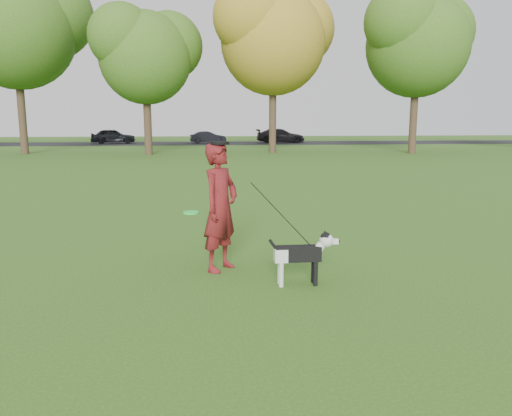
{
  "coord_description": "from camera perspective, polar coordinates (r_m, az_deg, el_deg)",
  "views": [
    {
      "loc": [
        -0.53,
        -6.56,
        2.19
      ],
      "look_at": [
        0.19,
        0.37,
        0.95
      ],
      "focal_mm": 35.0,
      "sensor_mm": 36.0,
      "label": 1
    }
  ],
  "objects": [
    {
      "name": "man_held_items",
      "position": [
        6.9,
        2.8,
        -0.68
      ],
      "size": [
        1.74,
        0.94,
        1.39
      ],
      "color": "#1DEB41",
      "rests_on": "ground"
    },
    {
      "name": "car_left",
      "position": [
        47.29,
        -16.03,
        7.89
      ],
      "size": [
        4.15,
        2.32,
        1.34
      ],
      "primitive_type": "imported",
      "rotation": [
        0.0,
        0.0,
        1.77
      ],
      "color": "black",
      "rests_on": "road"
    },
    {
      "name": "ground",
      "position": [
        6.93,
        -1.24,
        -8.32
      ],
      "size": [
        120.0,
        120.0,
        0.0
      ],
      "primitive_type": "plane",
      "color": "#285116",
      "rests_on": "ground"
    },
    {
      "name": "tree_row",
      "position": [
        33.05,
        -7.84,
        19.09
      ],
      "size": [
        51.74,
        8.86,
        12.01
      ],
      "color": "#38281C",
      "rests_on": "ground"
    },
    {
      "name": "car_right",
      "position": [
        47.12,
        2.81,
        8.25
      ],
      "size": [
        4.56,
        1.95,
        1.31
      ],
      "primitive_type": "imported",
      "rotation": [
        0.0,
        0.0,
        1.55
      ],
      "color": "black",
      "rests_on": "road"
    },
    {
      "name": "car_mid",
      "position": [
        46.59,
        -5.51,
        8.05
      ],
      "size": [
        3.39,
        1.5,
        1.08
      ],
      "primitive_type": "imported",
      "rotation": [
        0.0,
        0.0,
        1.68
      ],
      "color": "black",
      "rests_on": "road"
    },
    {
      "name": "road",
      "position": [
        46.61,
        -5.31,
        7.38
      ],
      "size": [
        120.0,
        7.0,
        0.02
      ],
      "primitive_type": "cube",
      "color": "black",
      "rests_on": "ground"
    },
    {
      "name": "dog",
      "position": [
        6.69,
        5.43,
        -5.05
      ],
      "size": [
        0.97,
        0.19,
        0.73
      ],
      "color": "black",
      "rests_on": "ground"
    },
    {
      "name": "man",
      "position": [
        7.24,
        -4.09,
        0.1
      ],
      "size": [
        0.77,
        0.82,
        1.87
      ],
      "primitive_type": "imported",
      "rotation": [
        0.0,
        0.0,
        0.93
      ],
      "color": "#510B1C",
      "rests_on": "ground"
    }
  ]
}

